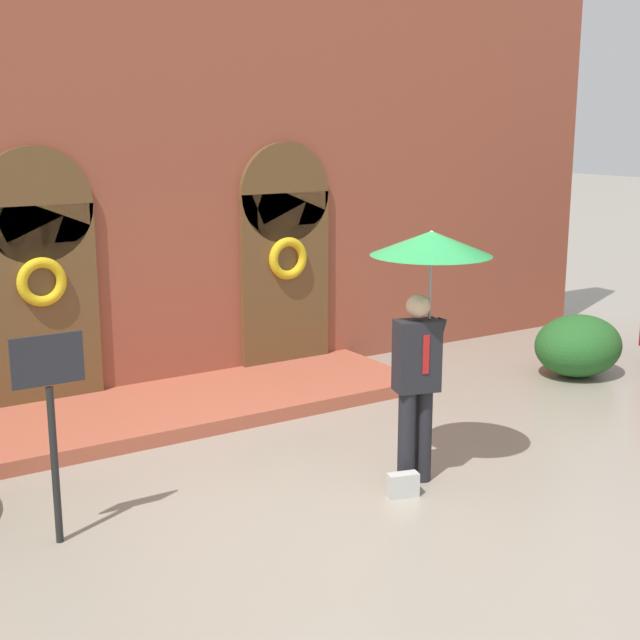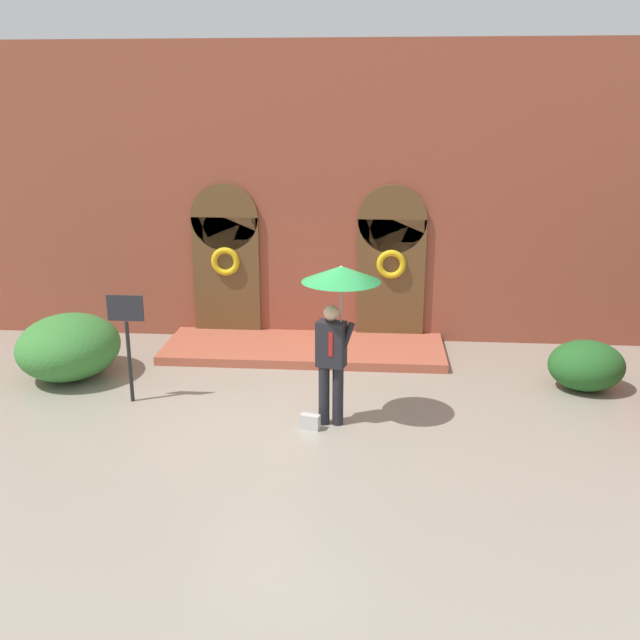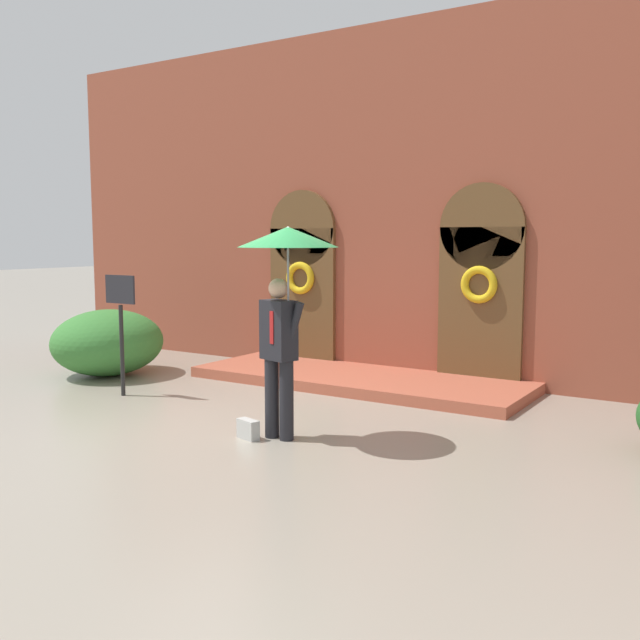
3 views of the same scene
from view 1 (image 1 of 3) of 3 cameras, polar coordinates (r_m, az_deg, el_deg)
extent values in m
plane|color=gray|center=(8.15, 2.13, -11.39)|extent=(80.00, 80.00, 0.00)
cube|color=brown|center=(11.16, -10.27, 9.81)|extent=(14.00, 0.50, 5.60)
cube|color=brown|center=(10.58, -17.35, 0.53)|extent=(1.30, 0.08, 2.40)
cylinder|color=brown|center=(10.40, -17.79, 7.00)|extent=(1.30, 0.08, 1.30)
cube|color=brown|center=(11.79, -2.22, 2.32)|extent=(1.30, 0.08, 2.40)
cylinder|color=brown|center=(11.64, -2.27, 8.14)|extent=(1.30, 0.08, 1.30)
torus|color=gold|center=(10.45, -17.37, 2.34)|extent=(0.56, 0.12, 0.56)
torus|color=gold|center=(11.67, -2.06, 3.95)|extent=(0.56, 0.12, 0.56)
cube|color=#AA523A|center=(10.60, -7.31, -5.22)|extent=(5.20, 1.80, 0.16)
cylinder|color=black|center=(8.32, 5.55, -7.58)|extent=(0.16, 0.16, 0.90)
cylinder|color=black|center=(8.44, 6.63, -7.31)|extent=(0.16, 0.16, 0.90)
cube|color=black|center=(8.15, 6.22, -2.28)|extent=(0.45, 0.34, 0.66)
cube|color=#A51919|center=(8.04, 6.81, -2.21)|extent=(0.06, 0.03, 0.36)
sphere|color=tan|center=(8.04, 6.30, 0.88)|extent=(0.22, 0.22, 0.22)
cylinder|color=black|center=(8.26, 7.43, -1.40)|extent=(0.22, 0.09, 0.46)
cylinder|color=gray|center=(8.13, 7.02, 0.71)|extent=(0.02, 0.02, 0.98)
cone|color=#1E7538|center=(8.03, 7.13, 4.90)|extent=(1.10, 1.10, 0.22)
cone|color=white|center=(8.02, 7.14, 5.01)|extent=(0.61, 0.61, 0.20)
cube|color=#B7B7B2|center=(8.19, 5.33, -10.46)|extent=(0.30, 0.19, 0.22)
cylinder|color=black|center=(7.44, -16.61, -8.95)|extent=(0.06, 0.06, 1.30)
cube|color=#232328|center=(7.17, -17.05, -2.46)|extent=(0.56, 0.03, 0.40)
ellipsoid|color=#235B23|center=(12.24, 16.20, -1.59)|extent=(1.22, 1.04, 0.82)
camera|label=2|loc=(6.59, 91.15, 10.14)|focal=40.00mm
camera|label=3|loc=(9.58, 58.13, 0.19)|focal=40.00mm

